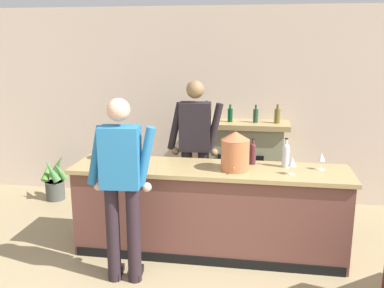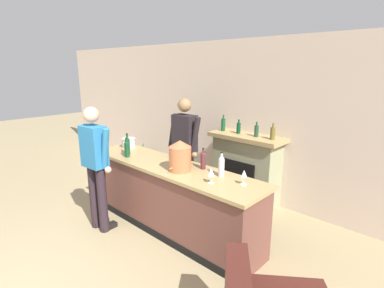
{
  "view_description": "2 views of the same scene",
  "coord_description": "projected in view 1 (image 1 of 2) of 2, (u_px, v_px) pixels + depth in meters",
  "views": [
    {
      "loc": [
        0.42,
        -2.27,
        2.25
      ],
      "look_at": [
        -0.3,
        2.19,
        1.18
      ],
      "focal_mm": 40.0,
      "sensor_mm": 36.0,
      "label": 1
    },
    {
      "loc": [
        2.84,
        -0.61,
        2.29
      ],
      "look_at": [
        0.11,
        2.29,
        1.26
      ],
      "focal_mm": 28.0,
      "sensor_mm": 36.0,
      "label": 2
    }
  ],
  "objects": [
    {
      "name": "fireplace_stone",
      "position": [
        241.0,
        163.0,
        6.01
      ],
      "size": [
        1.28,
        0.52,
        1.48
      ],
      "color": "gray",
      "rests_on": "ground_plane"
    },
    {
      "name": "copper_dispenser",
      "position": [
        235.0,
        151.0,
        4.37
      ],
      "size": [
        0.3,
        0.33,
        0.41
      ],
      "color": "#BA643E",
      "rests_on": "bar_counter"
    },
    {
      "name": "person_customer",
      "position": [
        121.0,
        183.0,
        3.95
      ],
      "size": [
        0.66,
        0.32,
        1.78
      ],
      "color": "#291D24",
      "rests_on": "ground_plane"
    },
    {
      "name": "bar_counter",
      "position": [
        209.0,
        210.0,
        4.63
      ],
      "size": [
        2.93,
        0.7,
        0.97
      ],
      "color": "brown",
      "rests_on": "ground_plane"
    },
    {
      "name": "wall_back_panel",
      "position": [
        231.0,
        106.0,
        6.11
      ],
      "size": [
        12.0,
        0.07,
        2.75
      ],
      "color": "beige",
      "rests_on": "ground_plane"
    },
    {
      "name": "wine_bottle_chardonnay_pale",
      "position": [
        136.0,
        157.0,
        4.43
      ],
      "size": [
        0.07,
        0.07,
        0.3
      ],
      "color": "#124021",
      "rests_on": "bar_counter"
    },
    {
      "name": "wine_bottle_riesling_slim",
      "position": [
        129.0,
        153.0,
        4.53
      ],
      "size": [
        0.08,
        0.08,
        0.33
      ],
      "color": "#134322",
      "rests_on": "bar_counter"
    },
    {
      "name": "ice_bucket_steel",
      "position": [
        107.0,
        152.0,
        4.84
      ],
      "size": [
        0.23,
        0.23,
        0.16
      ],
      "color": "silver",
      "rests_on": "bar_counter"
    },
    {
      "name": "wine_bottle_cabernet_heavy",
      "position": [
        286.0,
        154.0,
        4.5
      ],
      "size": [
        0.08,
        0.08,
        0.31
      ],
      "color": "#B0B5BE",
      "rests_on": "bar_counter"
    },
    {
      "name": "potted_plant_corner",
      "position": [
        55.0,
        180.0,
        6.25
      ],
      "size": [
        0.34,
        0.35,
        0.67
      ],
      "color": "#474A44",
      "rests_on": "ground_plane"
    },
    {
      "name": "wine_glass_front_left",
      "position": [
        292.0,
        162.0,
        4.25
      ],
      "size": [
        0.08,
        0.08,
        0.18
      ],
      "color": "silver",
      "rests_on": "bar_counter"
    },
    {
      "name": "wine_bottle_rose_blush",
      "position": [
        253.0,
        153.0,
        4.61
      ],
      "size": [
        0.07,
        0.07,
        0.29
      ],
      "color": "#51252A",
      "rests_on": "bar_counter"
    },
    {
      "name": "person_bartender",
      "position": [
        195.0,
        149.0,
        5.06
      ],
      "size": [
        0.66,
        0.31,
        1.84
      ],
      "color": "#3A333A",
      "rests_on": "ground_plane"
    },
    {
      "name": "wine_glass_near_bucket",
      "position": [
        321.0,
        158.0,
        4.41
      ],
      "size": [
        0.08,
        0.08,
        0.18
      ],
      "color": "silver",
      "rests_on": "bar_counter"
    }
  ]
}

